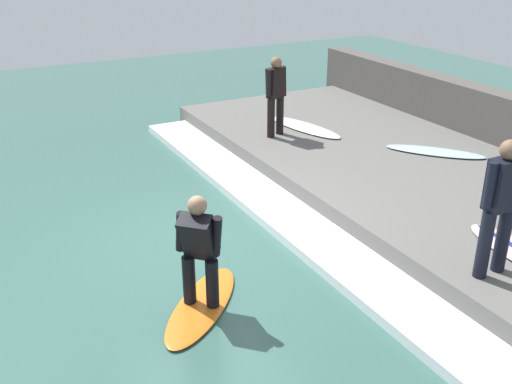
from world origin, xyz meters
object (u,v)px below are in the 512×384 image
Objects in this scene: surfer_riding at (199,246)px; surfboard_spare at (435,152)px; surfer_waiting_far at (276,92)px; surfer_waiting_near at (501,201)px; surfboard_riding at (202,305)px; surfboard_waiting_far at (305,127)px.

surfboard_spare is at bearing 19.50° from surfer_riding.
surfer_waiting_far is (3.53, 4.35, 0.43)m from surfer_riding.
surfer_waiting_near is at bearing -125.05° from surfboard_spare.
surfboard_riding is at bearing 154.45° from surfer_waiting_near.
surfer_riding is 0.71× the size of surfboard_waiting_far.
surfboard_waiting_far is 1.21× the size of surfboard_spare.
surfer_waiting_far is 3.29m from surfboard_spare.
surfer_waiting_near reaches higher than surfer_riding.
surfer_riding is 3.57m from surfer_waiting_near.
surfer_waiting_far reaches higher than surfboard_spare.
surfer_riding reaches higher than surfboard_riding.
surfboard_riding is at bearing -129.07° from surfer_waiting_far.
surfboard_spare is (5.67, 2.01, -0.43)m from surfer_riding.
surfboard_spare is at bearing 54.95° from surfer_waiting_near.
surfer_waiting_far is (3.53, 4.35, 1.26)m from surfboard_riding.
surfer_waiting_near is 6.15m from surfboard_waiting_far.
surfboard_riding is 1.01× the size of surfboard_spare.
surfer_waiting_near is 4.42m from surfboard_spare.
surfer_waiting_far is at bearing 50.93° from surfboard_riding.
surfer_waiting_far reaches higher than surfer_riding.
surfer_waiting_near is 0.85× the size of surfboard_waiting_far.
surfboard_spare is (1.35, -2.44, 0.00)m from surfboard_waiting_far.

